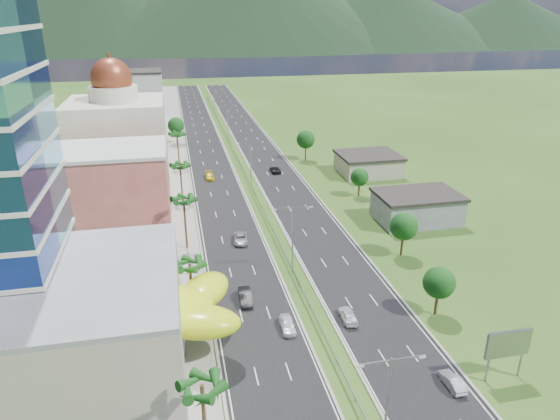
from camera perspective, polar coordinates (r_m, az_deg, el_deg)
ground at (r=69.28m, az=3.35°, el=-11.09°), size 500.00×500.00×0.00m
road_left at (r=150.90m, az=-8.55°, el=7.21°), size 11.00×260.00×0.04m
road_right at (r=152.49m, az=-2.88°, el=7.58°), size 11.00×260.00×0.04m
sidewalk_left at (r=150.65m, az=-12.18°, el=6.95°), size 7.00×260.00×0.12m
median_guardrail at (r=134.09m, az=-4.79°, el=5.79°), size 0.10×216.06×0.76m
streetlight_median_a at (r=46.57m, az=12.20°, el=-20.34°), size 6.04×0.25×11.00m
streetlight_median_b at (r=74.53m, az=1.44°, el=-2.62°), size 6.04×0.25×11.00m
streetlight_median_c at (r=111.46m, az=-3.37°, el=5.76°), size 6.04×0.25×11.00m
streetlight_median_d at (r=154.84m, az=-6.02°, el=10.27°), size 6.04×0.25×11.00m
streetlight_median_e at (r=198.95m, az=-7.53°, el=12.78°), size 6.04×0.25×11.00m
mall_podium at (r=61.45m, az=-25.69°, el=-12.13°), size 30.00×24.00×11.00m
lime_canopy at (r=61.44m, az=-14.14°, el=-11.00°), size 18.00×15.00×7.40m
pink_shophouse at (r=93.67m, az=-18.77°, el=1.91°), size 20.00×15.00×15.00m
domed_building at (r=114.58m, az=-17.92°, el=7.56°), size 20.00×20.00×28.70m
midrise_grey at (r=139.50m, az=-16.53°, el=8.73°), size 16.00×15.00×16.00m
midrise_beige at (r=161.29m, az=-16.02°, el=9.93°), size 16.00×15.00×13.00m
midrise_white at (r=183.45m, az=-15.75°, el=12.12°), size 16.00×15.00×18.00m
billboard at (r=60.29m, az=24.62°, el=-13.87°), size 5.20×0.35×6.20m
shed_near at (r=98.59m, az=15.35°, el=0.18°), size 15.00×10.00×5.00m
shed_far at (r=125.19m, az=10.05°, el=5.10°), size 14.00×12.00×4.40m
palm_tree_a at (r=45.03m, az=-8.89°, el=-19.62°), size 3.60×3.60×9.10m
palm_tree_b at (r=65.47m, az=-10.27°, el=-6.36°), size 3.60×3.60×8.10m
palm_tree_c at (r=83.16m, az=-10.95°, el=0.95°), size 3.60×3.60×9.60m
palm_tree_d at (r=105.28m, az=-11.34°, el=4.84°), size 3.60×3.60×8.60m
palm_tree_e at (r=129.25m, az=-11.68°, el=8.32°), size 3.60×3.60×9.40m
leafy_tree_lfar at (r=154.25m, az=-11.81°, el=9.44°), size 4.90×4.90×8.05m
leafy_tree_ra at (r=68.55m, az=17.72°, el=-7.93°), size 4.20×4.20×6.90m
leafy_tree_rb at (r=83.02m, az=13.97°, el=-1.83°), size 4.55×4.55×7.47m
leafy_tree_rc at (r=108.40m, az=9.09°, el=3.73°), size 3.85×3.85×6.33m
leafy_tree_rd at (r=134.29m, az=2.96°, el=8.05°), size 4.90×4.90×8.05m
mountain_ridge at (r=512.94m, az=-3.74°, el=17.65°), size 860.00×140.00×90.00m
car_white_near_left at (r=64.58m, az=0.86°, el=-12.97°), size 1.90×4.30×1.44m
car_dark_left at (r=70.17m, az=-3.98°, el=-9.84°), size 1.80×4.79×1.56m
car_silver_mid_left at (r=87.09m, az=-4.52°, el=-3.27°), size 2.82×5.17×1.38m
car_yellow_far_left at (r=120.75m, az=-8.04°, el=3.88°), size 2.04×4.97×1.44m
car_white_near_right at (r=66.87m, az=7.77°, el=-11.82°), size 1.94×4.41×1.48m
car_silver_right at (r=59.43m, az=19.05°, el=-18.02°), size 1.49×4.02×1.31m
car_dark_far_right at (r=124.60m, az=-0.54°, el=4.65°), size 2.27×4.84×1.34m
motorcycle at (r=74.09m, az=-7.66°, el=-8.27°), size 0.70×2.02×1.28m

